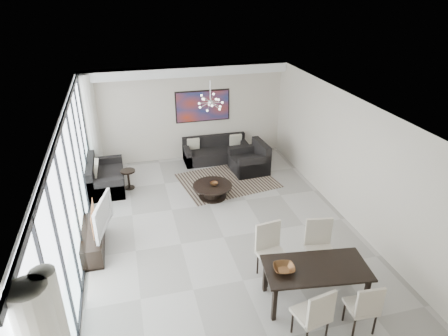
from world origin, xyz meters
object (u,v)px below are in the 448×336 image
object	(u,v)px
dining_table	(316,271)
coffee_table	(213,190)
tv_console	(93,240)
sofa_main	(216,153)
television	(97,216)

from	to	relation	value
dining_table	coffee_table	bearing A→B (deg)	102.37
coffee_table	dining_table	world-z (taller)	dining_table
tv_console	coffee_table	bearing A→B (deg)	27.35
sofa_main	television	xyz separation A→B (m)	(-3.40, -3.76, 0.55)
sofa_main	dining_table	world-z (taller)	dining_table
sofa_main	dining_table	bearing A→B (deg)	-87.76
sofa_main	tv_console	xyz separation A→B (m)	(-3.56, -3.77, -0.01)
sofa_main	tv_console	world-z (taller)	sofa_main
television	dining_table	distance (m)	4.45
sofa_main	tv_console	distance (m)	5.19
coffee_table	television	bearing A→B (deg)	-151.55
television	dining_table	world-z (taller)	television
coffee_table	sofa_main	bearing A→B (deg)	74.19
tv_console	television	distance (m)	0.59
sofa_main	coffee_table	bearing A→B (deg)	-105.81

